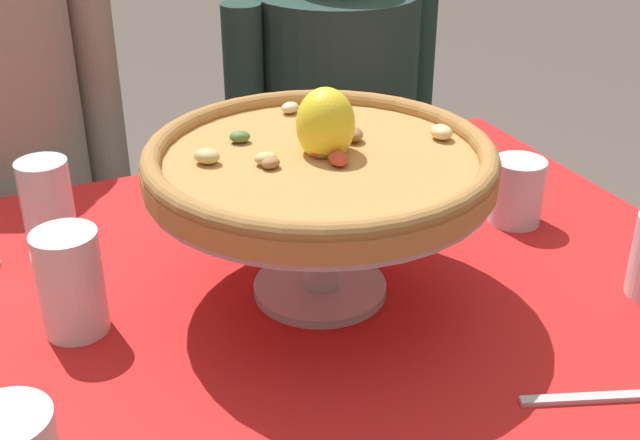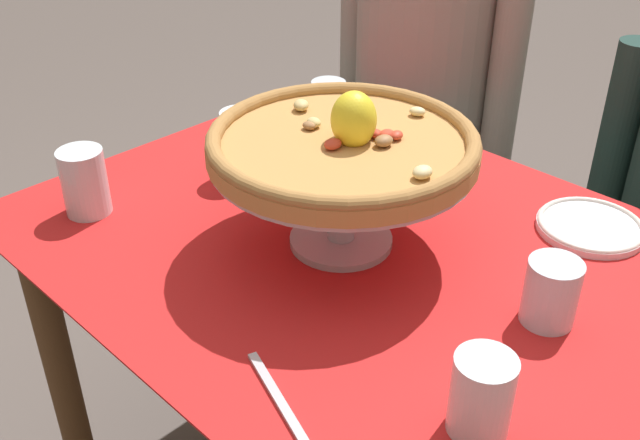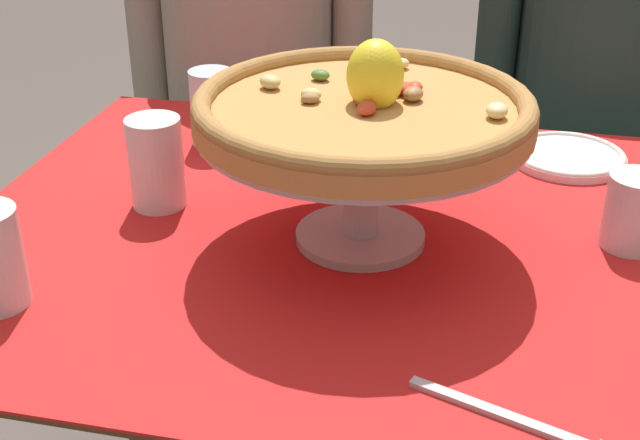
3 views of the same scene
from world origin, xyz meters
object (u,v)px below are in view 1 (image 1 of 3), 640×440
at_px(diner_right, 335,166).
at_px(water_glass_side_right, 517,195).
at_px(dinner_fork, 634,396).
at_px(water_glass_side_left, 72,288).
at_px(pizza, 322,158).
at_px(diner_left, 1,209).
at_px(pizza_stand, 322,207).
at_px(water_glass_back_left, 48,208).
at_px(side_plate, 390,159).

bearing_deg(diner_right, water_glass_side_right, -91.13).
bearing_deg(dinner_fork, water_glass_side_left, 144.79).
height_order(water_glass_side_left, dinner_fork, water_glass_side_left).
height_order(pizza, diner_left, diner_left).
xyz_separation_m(pizza_stand, water_glass_back_left, (-0.29, 0.27, -0.07)).
bearing_deg(dinner_fork, diner_right, 82.58).
relative_size(pizza_stand, water_glass_side_right, 4.18).
distance_m(pizza_stand, pizza, 0.06).
bearing_deg(side_plate, water_glass_side_left, -153.50).
height_order(diner_left, diner_right, diner_left).
height_order(dinner_fork, diner_left, diner_left).
bearing_deg(diner_left, diner_right, 4.02).
xyz_separation_m(diner_left, diner_right, (0.71, 0.05, -0.06)).
xyz_separation_m(water_glass_side_right, diner_left, (-0.69, 0.61, -0.16)).
relative_size(pizza_stand, diner_right, 0.36).
relative_size(pizza_stand, water_glass_back_left, 3.31).
distance_m(pizza_stand, dinner_fork, 0.40).
distance_m(water_glass_back_left, diner_right, 0.82).
xyz_separation_m(pizza_stand, water_glass_side_left, (-0.30, 0.04, -0.06)).
bearing_deg(pizza_stand, pizza, 58.55).
bearing_deg(pizza_stand, water_glass_back_left, 137.52).
distance_m(pizza, diner_left, 0.82).
xyz_separation_m(water_glass_back_left, water_glass_side_right, (0.63, -0.21, -0.01)).
bearing_deg(diner_right, water_glass_side_left, -133.44).
bearing_deg(diner_left, water_glass_side_left, -84.67).
relative_size(water_glass_side_left, diner_left, 0.10).
bearing_deg(water_glass_side_left, pizza, -7.52).
relative_size(pizza, dinner_fork, 1.97).
xyz_separation_m(pizza_stand, water_glass_side_right, (0.34, 0.06, -0.08)).
bearing_deg(diner_right, diner_left, -175.98).
xyz_separation_m(water_glass_side_right, side_plate, (-0.07, 0.26, -0.03)).
distance_m(pizza_stand, diner_right, 0.86).
xyz_separation_m(dinner_fork, diner_left, (-0.57, 0.99, -0.13)).
distance_m(water_glass_side_right, water_glass_side_left, 0.63).
bearing_deg(water_glass_back_left, pizza_stand, -42.48).
relative_size(side_plate, diner_right, 0.16).
relative_size(water_glass_side_right, dinner_fork, 0.46).
bearing_deg(water_glass_side_left, pizza_stand, -7.69).
bearing_deg(pizza_stand, diner_right, 64.15).
xyz_separation_m(water_glass_side_right, dinner_fork, (-0.12, -0.38, -0.04)).
bearing_deg(side_plate, pizza, -129.86).
bearing_deg(dinner_fork, water_glass_back_left, 130.77).
relative_size(water_glass_side_right, diner_left, 0.08).
bearing_deg(diner_right, dinner_fork, -97.42).
xyz_separation_m(dinner_fork, diner_right, (0.14, 1.04, -0.18)).
bearing_deg(water_glass_side_left, side_plate, 26.50).
bearing_deg(dinner_fork, pizza_stand, 123.78).
distance_m(pizza, side_plate, 0.45).
bearing_deg(pizza, water_glass_side_left, 172.48).
distance_m(water_glass_side_left, side_plate, 0.63).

